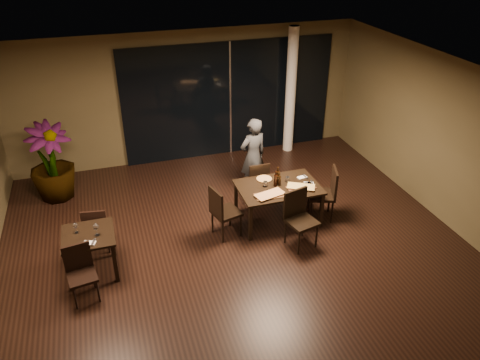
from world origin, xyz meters
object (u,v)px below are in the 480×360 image
Objects in this scene: chair_side_far at (97,227)px; diner at (253,156)px; chair_main_far at (258,180)px; chair_main_right at (327,191)px; chair_main_left at (222,210)px; potted_plant at (51,162)px; main_table at (278,190)px; chair_main_near at (299,215)px; side_table at (89,241)px; bottle_c at (278,175)px; bottle_a at (276,179)px; chair_side_near at (80,270)px; bottle_b at (279,179)px.

diner is (3.18, 1.12, 0.33)m from chair_side_far.
chair_main_far is 1.40m from chair_main_right.
potted_plant is (-2.89, 2.34, 0.25)m from chair_main_left.
chair_main_near is at bearing -83.60° from main_table.
chair_main_near is at bearing -35.32° from chair_main_right.
chair_main_left reaches higher than side_table.
chair_main_right is at bearing -104.91° from chair_main_left.
main_table is 0.91× the size of diner.
side_table is 0.77× the size of chair_main_right.
chair_main_right is at bearing -17.07° from bottle_c.
chair_main_right is at bearing 21.22° from chair_main_near.
chair_side_far reaches higher than side_table.
chair_side_far is 3.26m from bottle_a.
potted_plant is at bearing -19.83° from chair_main_far.
chair_main_left is at bearing 42.97° from chair_main_far.
side_table is 0.50× the size of potted_plant.
bottle_a is at bearing 7.35° from chair_side_near.
chair_side_near is (-4.47, -0.84, -0.08)m from chair_main_right.
chair_main_right is (0.83, 0.59, 0.01)m from chair_main_near.
chair_side_far is (0.12, 0.56, -0.14)m from side_table.
diner is at bearing 92.24° from bottle_a.
chair_side_far reaches higher than main_table.
chair_main_near reaches higher than main_table.
bottle_b is (-0.06, 0.79, 0.30)m from chair_main_near.
chair_main_near reaches higher than bottle_b.
chair_main_left is at bearing -171.86° from main_table.
main_table is at bearing -171.69° from chair_side_far.
potted_plant reaches higher than bottle_c.
bottle_b reaches higher than chair_main_far.
side_table is 0.78× the size of chair_main_near.
bottle_a is at bearing -82.29° from chair_main_right.
chair_main_right is 0.65× the size of potted_plant.
chair_side_near is at bearing 18.20° from diner.
chair_main_right is 1.00m from bottle_c.
chair_main_far is at bearing 104.11° from bottle_c.
chair_main_right reaches higher than side_table.
chair_main_far is at bearing 103.36° from bottle_b.
bottle_a reaches higher than chair_main_far.
diner is at bearing 94.73° from main_table.
potted_plant is at bearing 130.33° from chair_main_near.
potted_plant is (-3.92, 1.00, -0.02)m from diner.
main_table is 0.77m from chair_main_near.
chair_main_near is 1.35m from chair_main_left.
chair_side_near reaches higher than side_table.
side_table is at bearing -66.28° from chair_main_right.
chair_side_near is at bearing -162.64° from bottle_c.
bottle_c is (1.15, 0.27, 0.37)m from chair_main_left.
chair_main_right reaches higher than chair_main_left.
chair_main_near is at bearing 98.97° from chair_main_far.
chair_side_near is 4.11m from diner.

